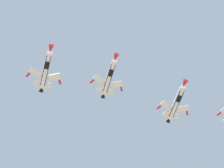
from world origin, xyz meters
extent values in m
cube|color=red|center=(-9.25, 77.05, 107.39)|extent=(1.69, 1.02, 0.26)
cylinder|color=white|center=(-19.26, 66.59, 107.34)|extent=(9.65, 9.73, 1.70)
cube|color=#191E4C|center=(-19.24, 66.61, 106.88)|extent=(8.13, 8.20, 0.48)
cone|color=red|center=(-14.23, 61.51, 107.34)|extent=(2.80, 2.81, 1.56)
cone|color=black|center=(-24.00, 71.39, 107.34)|extent=(2.09, 2.09, 1.36)
ellipsoid|color=#192333|center=(-17.42, 64.69, 107.98)|extent=(3.07, 3.09, 1.16)
cube|color=black|center=(-17.71, 65.08, 106.54)|extent=(2.36, 2.37, 0.90)
cube|color=white|center=(-18.61, 69.65, 107.40)|extent=(4.57, 3.03, 0.43)
cube|color=red|center=(-17.90, 71.91, 107.52)|extent=(1.01, 1.69, 0.27)
cube|color=white|center=(-22.31, 65.98, 107.11)|extent=(3.06, 4.58, 0.43)
cube|color=red|center=(-24.59, 65.30, 107.00)|extent=(1.69, 1.02, 0.27)
cube|color=white|center=(-21.76, 71.29, 107.43)|extent=(2.69, 2.42, 0.28)
cube|color=white|center=(-23.93, 69.14, 107.26)|extent=(2.43, 2.70, 0.28)
cube|color=red|center=(-22.70, 69.93, 109.15)|extent=(2.07, 2.09, 2.61)
cylinder|color=white|center=(-33.73, 50.04, 110.25)|extent=(9.65, 9.73, 1.70)
cube|color=#191E4C|center=(-33.75, 50.02, 109.78)|extent=(8.13, 8.19, 0.47)
cone|color=red|center=(-28.70, 44.96, 110.25)|extent=(2.80, 2.81, 1.56)
cone|color=black|center=(-38.48, 54.84, 110.25)|extent=(2.09, 2.09, 1.36)
ellipsoid|color=#192333|center=(-31.85, 48.18, 110.88)|extent=(3.07, 3.09, 1.15)
cube|color=black|center=(-32.24, 48.47, 109.44)|extent=(2.36, 2.37, 0.89)
cube|color=white|center=(-33.09, 53.09, 110.03)|extent=(4.57, 3.03, 0.41)
cube|color=red|center=(-32.38, 55.36, 109.93)|extent=(1.01, 1.69, 0.27)
cube|color=white|center=(-36.79, 49.42, 110.29)|extent=(3.06, 4.58, 0.41)
cube|color=red|center=(-39.07, 48.74, 110.39)|extent=(1.69, 1.02, 0.27)
cube|color=white|center=(-36.23, 54.73, 110.17)|extent=(2.69, 2.42, 0.27)
cube|color=white|center=(-38.40, 52.59, 110.32)|extent=(2.43, 2.70, 0.27)
cube|color=red|center=(-37.04, 53.51, 112.05)|extent=(2.06, 2.08, 2.61)
cylinder|color=white|center=(-47.31, 36.70, 105.97)|extent=(9.65, 9.73, 1.70)
cube|color=#191E4C|center=(-47.31, 36.71, 105.50)|extent=(8.12, 8.19, 0.42)
cone|color=red|center=(-42.29, 31.62, 105.97)|extent=(2.80, 2.81, 1.56)
cone|color=black|center=(-52.06, 41.50, 105.97)|extent=(2.09, 2.09, 1.36)
ellipsoid|color=#192333|center=(-45.47, 34.82, 106.60)|extent=(3.05, 3.06, 1.12)
cube|color=black|center=(-45.79, 35.18, 105.16)|extent=(2.34, 2.35, 0.86)
cube|color=white|center=(-46.67, 39.76, 105.93)|extent=(4.57, 3.03, 0.27)
cube|color=red|center=(-45.96, 42.03, 105.96)|extent=(1.00, 1.69, 0.25)
cube|color=white|center=(-50.38, 36.09, 105.84)|extent=(3.06, 4.58, 0.27)
cube|color=red|center=(-52.65, 35.41, 105.80)|extent=(1.69, 1.01, 0.25)
cube|color=white|center=(-49.82, 41.40, 105.99)|extent=(2.69, 2.42, 0.20)
cube|color=white|center=(-51.99, 39.26, 105.94)|extent=(2.43, 2.70, 0.20)
cube|color=red|center=(-50.71, 40.09, 107.78)|extent=(2.00, 2.02, 2.60)
camera|label=1|loc=(-1.65, -5.49, 1.85)|focal=66.16mm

